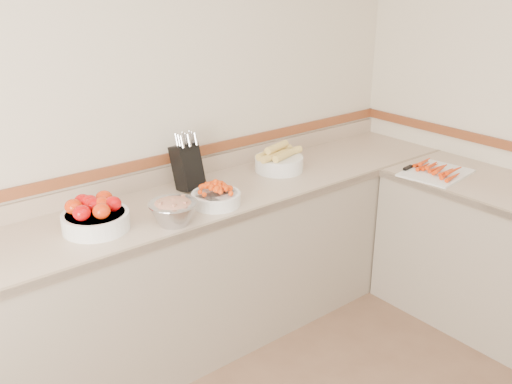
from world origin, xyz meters
TOP-DOWN VIEW (x-y plane):
  - back_wall at (0.00, 2.00)m, footprint 4.00×0.00m
  - counter_back at (0.00, 1.68)m, footprint 4.00×0.65m
  - knife_block at (0.24, 1.84)m, footprint 0.16×0.18m
  - tomato_bowl at (-0.40, 1.65)m, footprint 0.33×0.33m
  - cherry_tomato_bowl at (0.23, 1.54)m, footprint 0.26×0.26m
  - corn_bowl at (0.85, 1.74)m, footprint 0.33×0.30m
  - rhubarb_bowl at (-0.08, 1.47)m, footprint 0.25×0.25m
  - cutting_board at (1.56, 1.09)m, footprint 0.46×0.38m

SIDE VIEW (x-z plane):
  - counter_back at x=0.00m, z-range -0.09..0.99m
  - cutting_board at x=1.56m, z-range 0.89..0.95m
  - cherry_tomato_bowl at x=0.23m, z-range 0.88..1.02m
  - corn_bowl at x=0.85m, z-range 0.88..1.05m
  - rhubarb_bowl at x=-0.08m, z-range 0.90..1.04m
  - tomato_bowl at x=-0.40m, z-range 0.89..1.05m
  - knife_block at x=0.24m, z-range 0.87..1.21m
  - back_wall at x=0.00m, z-range -0.70..3.30m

